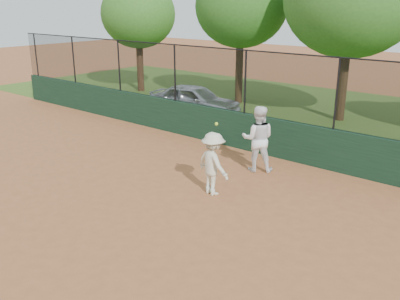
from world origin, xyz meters
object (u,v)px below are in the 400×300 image
Objects in this scene: parked_car at (194,101)px; tree_0 at (138,14)px; player_second at (258,139)px; player_main at (213,164)px; tree_1 at (241,6)px.

tree_0 is (-5.95, 2.52, 3.31)m from parked_car.
player_second is 0.33× the size of tree_0.
player_second reaches higher than parked_car.
parked_car is 8.05m from player_main.
parked_car is 2.05× the size of player_main.
parked_car is 6.65m from player_second.
player_main is at bearing 59.36° from player_second.
tree_0 reaches higher than parked_car.
tree_0 is (-11.45, 6.25, 3.04)m from player_second.
tree_0 reaches higher than player_main.
player_second is 2.11m from player_main.
player_main is 11.42m from tree_1.
player_main is (5.55, -5.84, 0.13)m from parked_car.
tree_1 is at bearing -83.69° from player_second.
tree_1 is (-0.12, 3.40, 3.74)m from parked_car.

